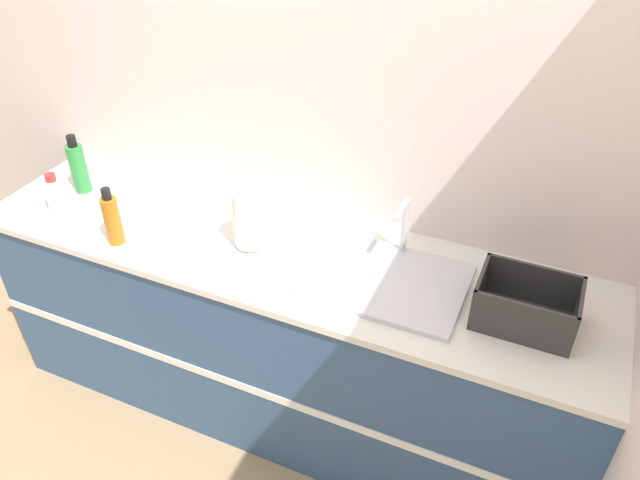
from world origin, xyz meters
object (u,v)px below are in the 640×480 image
object	(u,v)px
paper_towel_roll	(248,220)
dish_rack	(525,308)
bottle_amber	(112,219)
bottle_white_spray	(55,194)
bottle_green	(78,167)
sink	(387,278)

from	to	relation	value
paper_towel_roll	dish_rack	world-z (taller)	paper_towel_roll
dish_rack	bottle_amber	xyz separation A→B (m)	(-1.53, -0.18, 0.04)
bottle_white_spray	bottle_green	world-z (taller)	bottle_green
bottle_amber	bottle_green	xyz separation A→B (m)	(-0.38, 0.25, 0.01)
bottle_green	dish_rack	bearing A→B (deg)	-2.03
bottle_white_spray	bottle_green	size ratio (longest dim) A/B	0.64
bottle_amber	bottle_green	bearing A→B (deg)	146.70
dish_rack	bottle_white_spray	distance (m)	1.91
paper_towel_roll	dish_rack	bearing A→B (deg)	-0.30
sink	bottle_amber	distance (m)	1.07
bottle_green	paper_towel_roll	bearing A→B (deg)	-4.07
sink	paper_towel_roll	world-z (taller)	sink
dish_rack	bottle_green	distance (m)	1.92
paper_towel_roll	bottle_amber	xyz separation A→B (m)	(-0.49, -0.19, -0.02)
bottle_amber	bottle_green	distance (m)	0.46
paper_towel_roll	dish_rack	distance (m)	1.04
bottle_green	bottle_amber	bearing A→B (deg)	-33.30
dish_rack	bottle_amber	bearing A→B (deg)	-173.15
bottle_amber	sink	bearing A→B (deg)	10.70
sink	bottle_white_spray	size ratio (longest dim) A/B	3.29
sink	bottle_white_spray	distance (m)	1.43
paper_towel_roll	bottle_white_spray	xyz separation A→B (m)	(-0.86, -0.10, -0.05)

